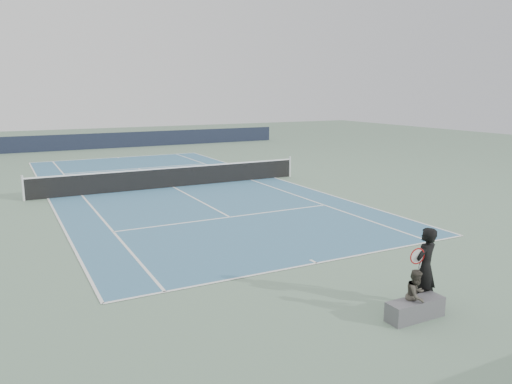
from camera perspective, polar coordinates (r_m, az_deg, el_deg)
name	(u,v)px	position (r m, az deg, el deg)	size (l,w,h in m)	color
ground	(173,187)	(23.75, -9.43, 0.54)	(80.00, 80.00, 0.00)	slate
court_surface	(173,187)	(23.75, -9.44, 0.55)	(10.97, 23.77, 0.01)	teal
tennis_net	(173,177)	(23.66, -9.47, 1.74)	(12.90, 0.10, 1.07)	silver
windscreen_far	(100,141)	(40.91, -17.37, 5.59)	(30.00, 0.25, 1.20)	black
tennis_player	(425,268)	(11.00, 18.70, -8.21)	(0.83, 0.63, 1.73)	black
tennis_ball	(421,313)	(10.94, 18.31, -12.97)	(0.07, 0.07, 0.07)	#CCE12E
spectator_bench	(416,302)	(10.60, 17.77, -11.88)	(1.31, 0.78, 1.07)	#535257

